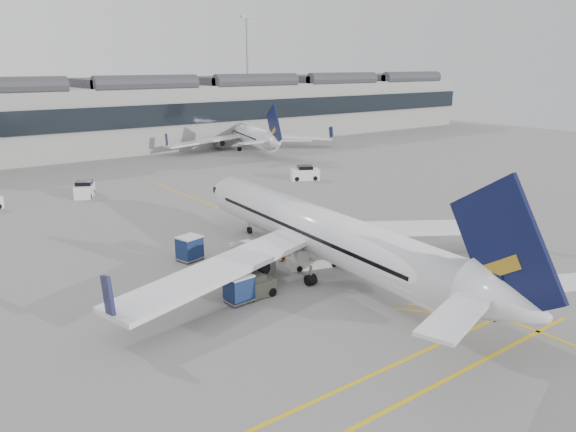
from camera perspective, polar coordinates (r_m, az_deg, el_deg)
ground at (r=36.44m, az=-1.81°, el=-8.90°), size 220.00×220.00×0.00m
terminal at (r=101.30m, az=-26.51°, el=8.70°), size 200.00×20.45×12.40m
apron_markings at (r=49.55m, az=0.88°, el=-2.26°), size 0.25×60.00×0.01m
airliner_main at (r=41.03m, az=3.69°, el=-1.80°), size 33.91×37.17×9.88m
airliner_far at (r=101.80m, az=-4.07°, el=8.28°), size 29.78×32.99×9.00m
belt_loader at (r=42.68m, az=2.44°, el=-4.41°), size 4.85×2.57×1.92m
baggage_cart_a at (r=44.46m, az=-9.97°, el=-3.17°), size 2.15×1.92×1.94m
baggage_cart_b at (r=42.28m, az=-4.43°, el=-3.95°), size 1.87×1.56×1.93m
baggage_cart_c at (r=36.43m, az=-5.01°, el=-7.27°), size 1.83×1.53×1.84m
baggage_cart_d at (r=38.98m, az=-4.67°, el=-5.83°), size 1.71×1.44×1.72m
ramp_agent_a at (r=43.43m, az=-3.77°, el=-3.61°), size 0.77×0.75×1.79m
ramp_agent_b at (r=43.64m, az=-0.74°, el=-3.40°), size 1.18×1.13×1.91m
pushback_tug at (r=37.37m, az=-3.50°, el=-7.18°), size 2.72×1.74×1.50m
safety_cone_nose at (r=63.04m, az=-4.85°, el=1.73°), size 0.35×0.35×0.49m
safety_cone_engine at (r=49.87m, az=8.19°, el=-2.00°), size 0.37×0.37×0.52m
service_van_mid at (r=68.96m, az=-19.96°, el=2.53°), size 3.28×4.00×1.84m
service_van_right at (r=74.49m, az=1.73°, el=4.35°), size 4.13×3.35×1.90m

